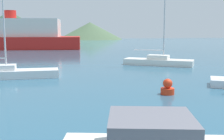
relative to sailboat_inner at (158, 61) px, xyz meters
name	(u,v)px	position (x,y,z in m)	size (l,w,h in m)	color
sailboat_inner	(158,61)	(0.00, 0.00, 0.00)	(6.70, 5.41, 11.16)	white
ferry_distant	(11,36)	(-17.26, 30.67, 2.02)	(26.99, 12.38, 7.22)	red
buoy_marker	(168,88)	(-4.59, -12.26, -0.11)	(0.74, 0.74, 0.85)	red
hill_west	(10,26)	(-22.22, 75.33, 4.51)	(32.76, 32.76, 9.94)	#38563D
hill_central	(90,31)	(6.70, 86.15, 2.94)	(25.97, 25.97, 6.80)	#4C6647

